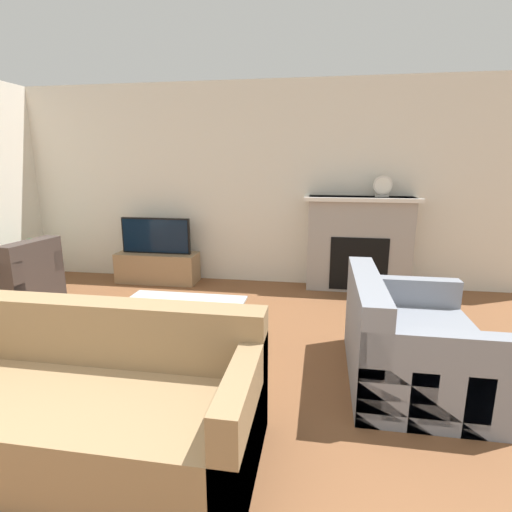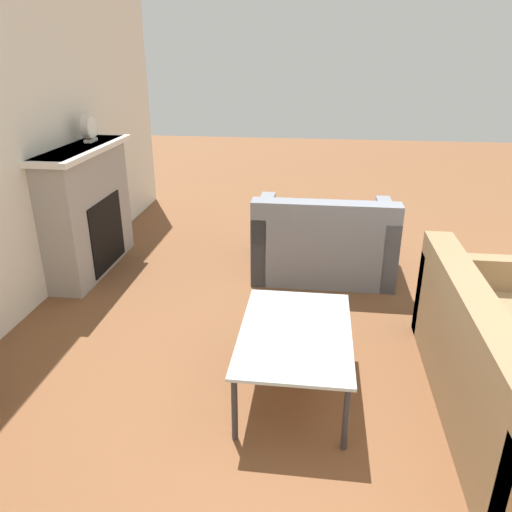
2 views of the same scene
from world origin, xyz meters
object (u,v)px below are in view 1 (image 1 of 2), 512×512
at_px(coffee_table, 180,309).
at_px(mantel_clock, 382,186).
at_px(couch_sectional, 82,405).
at_px(armchair_by_window, 14,285).
at_px(tv, 156,236).
at_px(potted_plant, 34,257).
at_px(couch_loveseat, 408,345).

height_order(coffee_table, mantel_clock, mantel_clock).
relative_size(couch_sectional, armchair_by_window, 2.23).
distance_m(couch_sectional, mantel_clock, 4.12).
bearing_deg(armchair_by_window, tv, 144.38).
bearing_deg(potted_plant, armchair_by_window, -65.78).
xyz_separation_m(couch_loveseat, mantel_clock, (0.05, 2.28, 1.08)).
xyz_separation_m(potted_plant, mantel_clock, (4.53, 0.60, 0.95)).
relative_size(couch_loveseat, armchair_by_window, 1.43).
bearing_deg(tv, armchair_by_window, -131.91).
distance_m(couch_loveseat, potted_plant, 4.79).
xyz_separation_m(couch_loveseat, armchair_by_window, (-4.12, 0.87, 0.01)).
xyz_separation_m(couch_sectional, couch_loveseat, (2.02, 1.12, 0.00)).
relative_size(couch_loveseat, potted_plant, 1.97).
bearing_deg(couch_loveseat, coffee_table, 84.67).
distance_m(armchair_by_window, potted_plant, 0.90).
height_order(tv, potted_plant, tv).
bearing_deg(armchair_by_window, potted_plant, -149.50).
height_order(couch_sectional, coffee_table, couch_sectional).
distance_m(coffee_table, mantel_clock, 3.02).
height_order(armchair_by_window, potted_plant, armchair_by_window).
bearing_deg(armchair_by_window, couch_loveseat, 84.41).
bearing_deg(mantel_clock, coffee_table, -132.57).
bearing_deg(couch_sectional, armchair_by_window, 136.66).
distance_m(tv, armchair_by_window, 1.79).
relative_size(couch_sectional, couch_loveseat, 1.56).
height_order(tv, coffee_table, tv).
xyz_separation_m(tv, armchair_by_window, (-1.17, -1.30, -0.37)).
relative_size(couch_sectional, potted_plant, 3.06).
bearing_deg(couch_loveseat, couch_sectional, 118.96).
xyz_separation_m(tv, coffee_table, (1.06, -1.99, -0.27)).
bearing_deg(coffee_table, couch_loveseat, -5.33).
xyz_separation_m(couch_sectional, armchair_by_window, (-2.10, 1.98, 0.01)).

